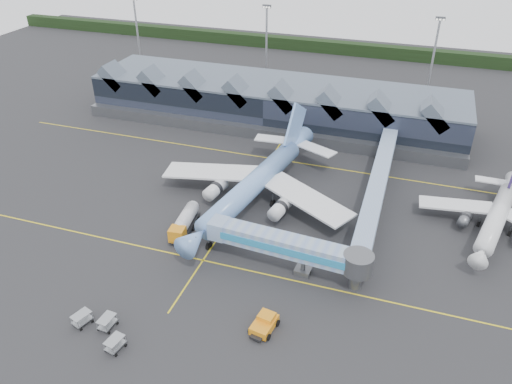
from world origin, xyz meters
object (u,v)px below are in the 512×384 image
(regional_jet, at_px, (498,215))
(main_airliner, at_px, (257,181))
(jet_bridge, at_px, (297,249))
(fuel_truck, at_px, (185,221))
(pushback_tug, at_px, (264,324))

(regional_jet, bearing_deg, main_airliner, -159.70)
(main_airliner, xyz_separation_m, regional_jet, (41.31, 4.08, -1.04))
(jet_bridge, xyz_separation_m, fuel_truck, (-20.58, 4.43, -2.48))
(regional_jet, height_order, pushback_tug, regional_jet)
(main_airliner, relative_size, fuel_truck, 4.40)
(jet_bridge, xyz_separation_m, pushback_tug, (-1.10, -12.43, -3.42))
(main_airliner, xyz_separation_m, jet_bridge, (12.04, -17.18, 0.17))
(main_airliner, bearing_deg, regional_jet, 15.69)
(main_airliner, relative_size, regional_jet, 1.55)
(regional_jet, xyz_separation_m, pushback_tug, (-30.38, -33.69, -2.22))
(fuel_truck, distance_m, pushback_tug, 25.77)
(fuel_truck, bearing_deg, main_airliner, 50.35)
(main_airliner, xyz_separation_m, pushback_tug, (10.94, -29.61, -3.26))
(regional_jet, bearing_deg, jet_bridge, -129.35)
(main_airliner, height_order, regional_jet, main_airliner)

